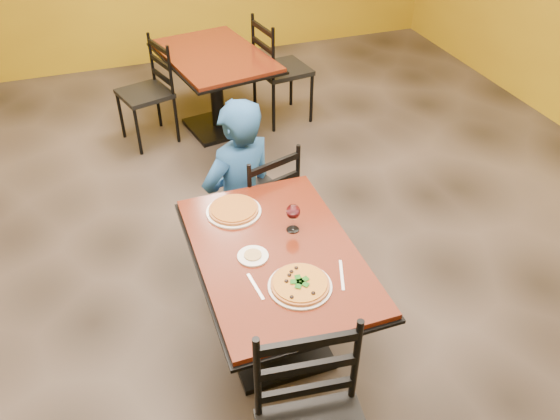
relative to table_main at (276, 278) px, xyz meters
name	(u,v)px	position (x,y,z in m)	size (l,w,h in m)	color
floor	(252,288)	(0.00, 0.50, -0.56)	(7.00, 8.00, 0.01)	black
table_main	(276,278)	(0.00, 0.00, 0.00)	(0.83, 1.23, 0.75)	maroon
table_second	(215,74)	(0.34, 2.68, 0.00)	(1.04, 1.37, 0.75)	maroon
chair_main_far	(258,201)	(0.16, 0.83, -0.11)	(0.41, 0.41, 0.90)	black
chair_second_left	(145,94)	(-0.31, 2.68, -0.10)	(0.42, 0.42, 0.92)	black
chair_second_right	(283,70)	(0.99, 2.68, -0.05)	(0.45, 0.45, 1.01)	black
diner	(239,176)	(0.08, 1.01, 0.01)	(0.58, 0.38, 1.13)	navy
plate_main	(300,286)	(0.02, -0.28, 0.20)	(0.31, 0.31, 0.01)	white
pizza_main	(300,284)	(0.02, -0.28, 0.21)	(0.28, 0.28, 0.02)	#8F2D0A
plate_far	(234,211)	(-0.12, 0.39, 0.20)	(0.31, 0.31, 0.01)	white
pizza_far	(234,209)	(-0.12, 0.39, 0.21)	(0.28, 0.28, 0.02)	#BA7023
side_plate	(253,256)	(-0.13, 0.00, 0.20)	(0.16, 0.16, 0.01)	white
dip	(253,255)	(-0.13, 0.00, 0.21)	(0.09, 0.09, 0.01)	tan
wine_glass	(293,217)	(0.14, 0.13, 0.28)	(0.08, 0.08, 0.18)	white
fork	(256,287)	(-0.18, -0.21, 0.20)	(0.01, 0.19, 0.00)	silver
knife	(342,275)	(0.25, -0.28, 0.20)	(0.01, 0.21, 0.00)	silver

